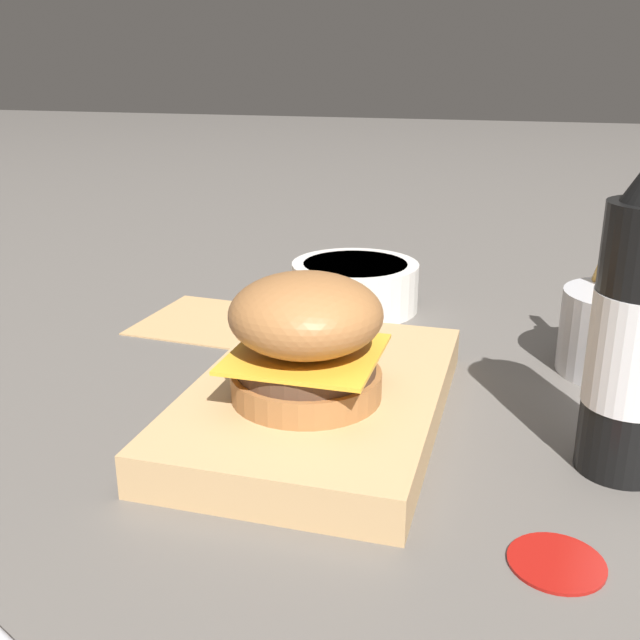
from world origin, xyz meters
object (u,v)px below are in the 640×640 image
object	(u,v)px
serving_board	(320,399)
fries_basket	(620,330)
burger	(306,337)
ketchup_bottle	(638,333)
side_bowl	(355,284)

from	to	relation	value
serving_board	fries_basket	distance (m)	0.28
burger	ketchup_bottle	size ratio (longest dim) A/B	0.49
serving_board	ketchup_bottle	xyz separation A→B (m)	(-0.02, -0.22, 0.08)
serving_board	ketchup_bottle	world-z (taller)	ketchup_bottle
serving_board	burger	bearing A→B (deg)	176.32
ketchup_bottle	fries_basket	bearing A→B (deg)	-3.69
burger	side_bowl	distance (m)	0.31
side_bowl	serving_board	bearing A→B (deg)	-172.38
serving_board	side_bowl	bearing A→B (deg)	7.62
serving_board	side_bowl	size ratio (longest dim) A/B	2.07
fries_basket	side_bowl	world-z (taller)	fries_basket
ketchup_bottle	side_bowl	world-z (taller)	ketchup_bottle
burger	ketchup_bottle	distance (m)	0.22
fries_basket	side_bowl	bearing A→B (deg)	67.01
burger	ketchup_bottle	world-z (taller)	ketchup_bottle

